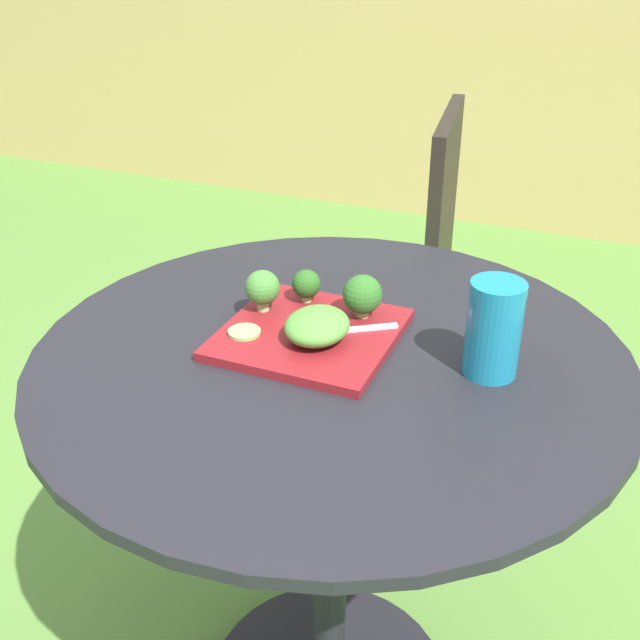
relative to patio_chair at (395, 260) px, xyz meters
name	(u,v)px	position (x,y,z in m)	size (l,w,h in m)	color
bamboo_fence	(568,37)	(0.16, 1.74, 0.31)	(8.00, 0.08, 1.68)	tan
patio_table	(330,503)	(0.16, -0.83, -0.06)	(0.86, 0.86, 0.75)	black
patio_chair	(395,260)	(0.00, 0.00, 0.00)	(0.50, 0.50, 0.90)	black
salad_plate	(310,334)	(0.12, -0.81, 0.23)	(0.25, 0.25, 0.01)	maroon
drinking_glass	(493,334)	(0.38, -0.80, 0.29)	(0.07, 0.07, 0.13)	teal
fork	(336,331)	(0.16, -0.80, 0.24)	(0.14, 0.10, 0.00)	silver
lettuce_mound	(316,327)	(0.14, -0.83, 0.26)	(0.09, 0.11, 0.04)	#519338
broccoli_floret_0	(262,288)	(0.03, -0.78, 0.28)	(0.05, 0.05, 0.06)	#99B770
broccoli_floret_1	(362,295)	(0.18, -0.74, 0.28)	(0.06, 0.06, 0.07)	#99B770
broccoli_floret_2	(306,284)	(0.08, -0.73, 0.27)	(0.05, 0.05, 0.05)	#99B770
cucumber_slice_0	(244,332)	(0.04, -0.86, 0.24)	(0.05, 0.05, 0.01)	#8EB766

